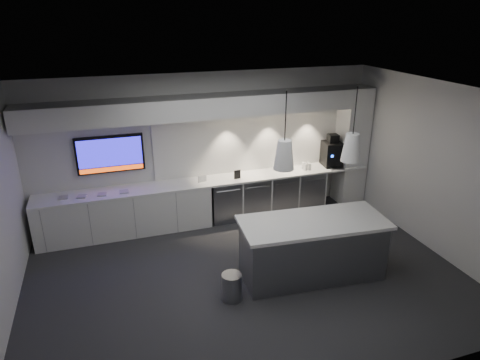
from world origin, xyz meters
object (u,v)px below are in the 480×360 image
object	(u,v)px
wall_tv	(110,154)
bin	(232,287)
island	(312,248)
coffee_machine	(332,153)

from	to	relation	value
wall_tv	bin	size ratio (longest dim) A/B	2.92
island	coffee_machine	world-z (taller)	coffee_machine
island	bin	xyz separation A→B (m)	(-1.43, -0.21, -0.29)
wall_tv	bin	distance (m)	3.54
wall_tv	bin	xyz separation A→B (m)	(1.49, -2.91, -1.35)
bin	coffee_machine	bearing A→B (deg)	40.41
island	coffee_machine	xyz separation A→B (m)	(1.70, 2.45, 0.69)
wall_tv	coffee_machine	bearing A→B (deg)	-3.06
wall_tv	island	xyz separation A→B (m)	(2.92, -2.70, -1.06)
wall_tv	coffee_machine	xyz separation A→B (m)	(4.62, -0.25, -0.37)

